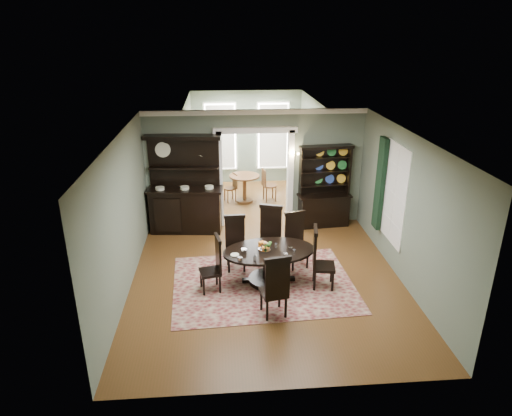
{
  "coord_description": "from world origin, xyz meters",
  "views": [
    {
      "loc": [
        -0.87,
        -8.07,
        4.86
      ],
      "look_at": [
        -0.17,
        0.6,
        1.39
      ],
      "focal_mm": 32.0,
      "sensor_mm": 36.0,
      "label": 1
    }
  ],
  "objects_px": {
    "dining_table": "(269,260)",
    "welsh_dresser": "(324,197)",
    "sideboard": "(186,199)",
    "parlor_table": "(245,185)"
  },
  "relations": [
    {
      "from": "dining_table",
      "to": "welsh_dresser",
      "type": "height_order",
      "value": "welsh_dresser"
    },
    {
      "from": "parlor_table",
      "to": "welsh_dresser",
      "type": "bearing_deg",
      "value": -43.24
    },
    {
      "from": "sideboard",
      "to": "parlor_table",
      "type": "height_order",
      "value": "sideboard"
    },
    {
      "from": "welsh_dresser",
      "to": "sideboard",
      "type": "bearing_deg",
      "value": 175.52
    },
    {
      "from": "welsh_dresser",
      "to": "dining_table",
      "type": "bearing_deg",
      "value": -127.16
    },
    {
      "from": "dining_table",
      "to": "sideboard",
      "type": "distance_m",
      "value": 3.29
    },
    {
      "from": "dining_table",
      "to": "parlor_table",
      "type": "distance_m",
      "value": 4.62
    },
    {
      "from": "dining_table",
      "to": "sideboard",
      "type": "xyz_separation_m",
      "value": [
        -1.81,
        2.73,
        0.35
      ]
    },
    {
      "from": "welsh_dresser",
      "to": "parlor_table",
      "type": "height_order",
      "value": "welsh_dresser"
    },
    {
      "from": "dining_table",
      "to": "welsh_dresser",
      "type": "relative_size",
      "value": 0.94
    }
  ]
}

